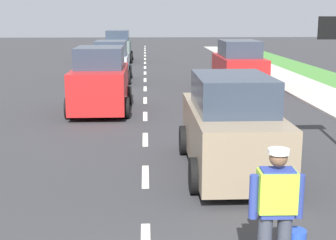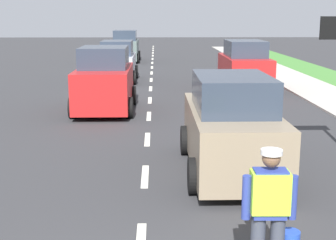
{
  "view_description": "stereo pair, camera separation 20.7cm",
  "coord_description": "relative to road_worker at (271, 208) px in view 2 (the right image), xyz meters",
  "views": [
    {
      "loc": [
        0.02,
        -3.67,
        3.22
      ],
      "look_at": [
        0.48,
        6.06,
        1.1
      ],
      "focal_mm": 51.53,
      "sensor_mm": 36.0,
      "label": 1
    },
    {
      "loc": [
        0.23,
        -3.68,
        3.22
      ],
      "look_at": [
        0.48,
        6.06,
        1.1
      ],
      "focal_mm": 51.53,
      "sensor_mm": 36.0,
      "label": 2
    }
  ],
  "objects": [
    {
      "name": "car_parked_far",
      "position": [
        2.51,
        15.64,
        0.07
      ],
      "size": [
        2.03,
        4.32,
        2.15
      ],
      "color": "red",
      "rests_on": "ground"
    },
    {
      "name": "car_oncoming_third",
      "position": [
        -3.52,
        28.92,
        0.09
      ],
      "size": [
        2.02,
        4.14,
        2.19
      ],
      "color": "slate",
      "rests_on": "ground"
    },
    {
      "name": "ground_plane",
      "position": [
        -1.62,
        19.22,
        -0.93
      ],
      "size": [
        96.0,
        96.0,
        0.0
      ],
      "primitive_type": "plane",
      "color": "#333335"
    },
    {
      "name": "car_oncoming_second",
      "position": [
        -3.28,
        18.51,
        -0.01
      ],
      "size": [
        1.93,
        3.92,
        2.0
      ],
      "color": "silver",
      "rests_on": "ground"
    },
    {
      "name": "road_worker",
      "position": [
        0.0,
        0.0,
        0.0
      ],
      "size": [
        0.77,
        0.37,
        1.67
      ],
      "color": "#383D4C",
      "rests_on": "ground"
    },
    {
      "name": "car_oncoming_lead",
      "position": [
        -3.13,
        10.87,
        0.08
      ],
      "size": [
        2.02,
        3.85,
        2.18
      ],
      "color": "red",
      "rests_on": "ground"
    },
    {
      "name": "lane_center_line",
      "position": [
        -1.62,
        23.42,
        -0.93
      ],
      "size": [
        0.14,
        46.4,
        0.01
      ],
      "color": "silver",
      "rests_on": "ground"
    },
    {
      "name": "car_outgoing_ahead",
      "position": [
        0.16,
        4.21,
        0.02
      ],
      "size": [
        1.93,
        4.17,
        2.04
      ],
      "color": "gray",
      "rests_on": "ground"
    }
  ]
}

